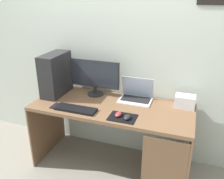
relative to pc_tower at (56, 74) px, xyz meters
The scene contains 12 objects.
ground_plane 1.22m from the pc_tower, ahead, with size 8.00×8.00×0.00m, color gray.
wall_back 0.82m from the pc_tower, 23.08° to the left, with size 4.00×0.05×2.60m.
desk 0.82m from the pc_tower, ahead, with size 1.66×0.69×0.76m.
pc_tower is the anchor object (origin of this frame).
monitor 0.44m from the pc_tower, 15.31° to the left, with size 0.57×0.19×0.41m.
laptop 0.93m from the pc_tower, ahead, with size 0.35×0.25×0.25m.
projector 1.43m from the pc_tower, ahead, with size 0.20×0.14×0.13m, color silver.
keyboard 0.55m from the pc_tower, 37.43° to the right, with size 0.42×0.14×0.02m, color black.
mousepad 0.96m from the pc_tower, 18.42° to the right, with size 0.26×0.20×0.01m, color black.
mouse_left 0.91m from the pc_tower, 18.73° to the right, with size 0.06×0.10×0.03m, color #B23333.
mouse_right 1.00m from the pc_tower, 18.33° to the right, with size 0.06×0.10×0.03m, color #232326.
cell_phone 0.41m from the pc_tower, 61.92° to the right, with size 0.07×0.13×0.01m, color black.
Camera 1 is at (0.75, -2.11, 1.86)m, focal length 38.40 mm.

